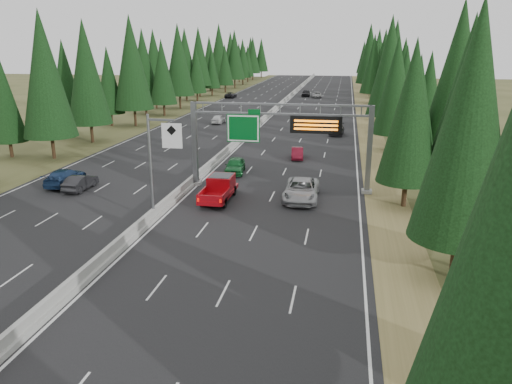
% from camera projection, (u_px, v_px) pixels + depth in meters
% --- Properties ---
extents(road, '(32.00, 260.00, 0.08)m').
position_uv_depth(road, '(266.00, 118.00, 89.88)').
color(road, black).
rests_on(road, ground).
extents(shoulder_right, '(3.60, 260.00, 0.06)m').
position_uv_depth(shoulder_right, '(367.00, 121.00, 86.88)').
color(shoulder_right, olive).
rests_on(shoulder_right, ground).
extents(shoulder_left, '(3.60, 260.00, 0.06)m').
position_uv_depth(shoulder_left, '(172.00, 116.00, 92.89)').
color(shoulder_left, '#404620').
rests_on(shoulder_left, ground).
extents(median_barrier, '(0.70, 260.00, 0.85)m').
position_uv_depth(median_barrier, '(266.00, 116.00, 89.78)').
color(median_barrier, gray).
rests_on(median_barrier, road).
extents(sign_gantry, '(16.75, 0.98, 7.80)m').
position_uv_depth(sign_gantry, '(287.00, 133.00, 44.31)').
color(sign_gantry, slate).
rests_on(sign_gantry, road).
extents(hov_sign_pole, '(2.80, 0.50, 8.00)m').
position_uv_depth(hov_sign_pole, '(158.00, 160.00, 36.52)').
color(hov_sign_pole, slate).
rests_on(hov_sign_pole, road).
extents(tree_row_right, '(12.14, 243.02, 18.88)m').
position_uv_depth(tree_row_right, '(400.00, 70.00, 76.02)').
color(tree_row_right, black).
rests_on(tree_row_right, ground).
extents(tree_row_left, '(11.65, 245.83, 18.88)m').
position_uv_depth(tree_row_left, '(127.00, 68.00, 82.31)').
color(tree_row_left, black).
rests_on(tree_row_left, ground).
extents(silver_minivan, '(2.94, 6.26, 1.73)m').
position_uv_depth(silver_minivan, '(301.00, 190.00, 42.54)').
color(silver_minivan, '#9C9EA1').
rests_on(silver_minivan, road).
extents(red_pickup, '(2.16, 6.04, 1.97)m').
position_uv_depth(red_pickup, '(220.00, 186.00, 42.73)').
color(red_pickup, black).
rests_on(red_pickup, road).
extents(car_ahead_green, '(2.31, 4.78, 1.57)m').
position_uv_depth(car_ahead_green, '(235.00, 166.00, 51.39)').
color(car_ahead_green, '#155D28').
rests_on(car_ahead_green, road).
extents(car_ahead_dkred, '(1.71, 3.96, 1.27)m').
position_uv_depth(car_ahead_dkred, '(297.00, 153.00, 57.94)').
color(car_ahead_dkred, '#5E0D1B').
rests_on(car_ahead_dkred, road).
extents(car_ahead_dkgrey, '(2.36, 5.09, 1.44)m').
position_uv_depth(car_ahead_dkgrey, '(337.00, 130.00, 73.28)').
color(car_ahead_dkgrey, black).
rests_on(car_ahead_dkgrey, road).
extents(car_ahead_white, '(2.62, 5.02, 1.35)m').
position_uv_depth(car_ahead_white, '(317.00, 95.00, 124.54)').
color(car_ahead_white, '#B4B4B4').
rests_on(car_ahead_white, road).
extents(car_ahead_far, '(1.98, 4.85, 1.65)m').
position_uv_depth(car_ahead_far, '(306.00, 93.00, 127.23)').
color(car_ahead_far, black).
rests_on(car_ahead_far, road).
extents(car_onc_near, '(1.50, 4.26, 1.40)m').
position_uv_depth(car_onc_near, '(80.00, 182.00, 45.48)').
color(car_onc_near, black).
rests_on(car_onc_near, road).
extents(car_onc_blue, '(2.39, 5.42, 1.55)m').
position_uv_depth(car_onc_blue, '(65.00, 177.00, 47.00)').
color(car_onc_blue, navy).
rests_on(car_onc_blue, road).
extents(car_onc_white, '(1.74, 4.33, 1.48)m').
position_uv_depth(car_onc_white, '(218.00, 119.00, 83.75)').
color(car_onc_white, silver).
rests_on(car_onc_white, road).
extents(car_onc_far, '(2.28, 4.91, 1.36)m').
position_uv_depth(car_onc_far, '(231.00, 95.00, 123.94)').
color(car_onc_far, black).
rests_on(car_onc_far, road).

